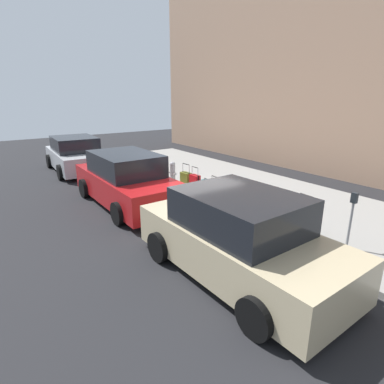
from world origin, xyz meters
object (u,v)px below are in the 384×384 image
Objects in this scene: suitcase_olive_2 at (267,209)px; suitcase_black_3 at (253,204)px; suitcase_red_8 at (195,184)px; suitcase_silver_4 at (239,200)px; suitcase_teal_7 at (207,188)px; suitcase_olive_9 at (186,181)px; suitcase_navy_5 at (227,194)px; suitcase_red_1 at (282,218)px; fire_hydrant at (173,172)px; parked_car_silver_2 at (76,155)px; bollard_post at (162,169)px; parked_car_beige_0 at (238,238)px; suitcase_maroon_6 at (215,192)px; parked_car_red_1 at (127,180)px; suitcase_teal_0 at (304,221)px; parking_meter at (352,213)px.

suitcase_black_3 is (0.51, 0.03, -0.02)m from suitcase_olive_2.
suitcase_red_8 is at bearing 2.02° from suitcase_olive_2.
suitcase_silver_4 is 1.60m from suitcase_teal_7.
suitcase_navy_5 is at bearing -178.87° from suitcase_olive_9.
suitcase_red_1 is 5.21m from fire_hydrant.
suitcase_black_3 is 1.00× the size of suitcase_silver_4.
parked_car_silver_2 is at bearing 19.09° from suitcase_teal_7.
suitcase_black_3 reaches higher than fire_hydrant.
suitcase_olive_9 is at bearing 0.28° from suitcase_red_8.
suitcase_teal_7 is 2.58m from bollard_post.
parked_car_silver_2 is (9.34, 2.31, 0.26)m from suitcase_olive_2.
parked_car_beige_0 reaches higher than suitcase_red_8.
parked_car_beige_0 is (-4.44, 2.20, 0.32)m from suitcase_red_8.
suitcase_maroon_6 is at bearing 2.60° from suitcase_silver_4.
parked_car_silver_2 is (5.67, 2.20, 0.29)m from suitcase_olive_9.
suitcase_silver_4 is 3.58m from parked_car_red_1.
bollard_post is 2.54m from parked_car_red_1.
suitcase_red_1 is 0.14× the size of parked_car_beige_0.
suitcase_red_1 is at bearing -179.46° from suitcase_red_8.
suitcase_teal_0 is 1.12× the size of suitcase_olive_9.
suitcase_maroon_6 is 1.07m from suitcase_red_8.
parked_car_beige_0 is at bearing 128.55° from suitcase_black_3.
suitcase_red_1 is 0.85× the size of suitcase_olive_2.
parked_car_beige_0 is at bearing 156.13° from suitcase_olive_9.
fire_hydrant is (3.14, -0.02, 0.07)m from suitcase_navy_5.
parked_car_red_1 is (1.70, 2.20, 0.35)m from suitcase_maroon_6.
suitcase_olive_9 reaches higher than suitcase_silver_4.
parked_car_red_1 is at bearing 0.00° from parked_car_beige_0.
suitcase_silver_4 is at bearing -178.09° from bollard_post.
suitcase_teal_0 is 3.72m from suitcase_teal_7.
suitcase_silver_4 reaches higher than suitcase_maroon_6.
suitcase_teal_0 reaches higher than suitcase_red_8.
bollard_post is at bearing 16.64° from fire_hydrant.
suitcase_navy_5 is at bearing 2.67° from suitcase_olive_2.
suitcase_teal_0 reaches higher than bollard_post.
suitcase_red_1 is at bearing -179.49° from suitcase_olive_9.
suitcase_olive_2 is at bearing -177.98° from suitcase_red_8.
suitcase_olive_2 is at bearing 179.61° from suitcase_teal_7.
fire_hydrant reaches higher than suitcase_olive_2.
bollard_post is at bearing -153.18° from parked_car_silver_2.
parked_car_beige_0 is at bearing 141.58° from suitcase_navy_5.
suitcase_olive_2 is at bearing -177.77° from bollard_post.
parked_car_beige_0 is (-4.97, 2.20, 0.34)m from suitcase_olive_9.
suitcase_red_8 is 0.54m from suitcase_olive_9.
suitcase_teal_0 is 1.20× the size of suitcase_black_3.
suitcase_red_1 is at bearing -71.27° from parked_car_beige_0.
parking_meter is 0.27× the size of parked_car_red_1.
fire_hydrant reaches higher than suitcase_teal_7.
parked_car_beige_0 reaches higher than suitcase_red_1.
suitcase_red_8 is at bearing 3.38° from parking_meter.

